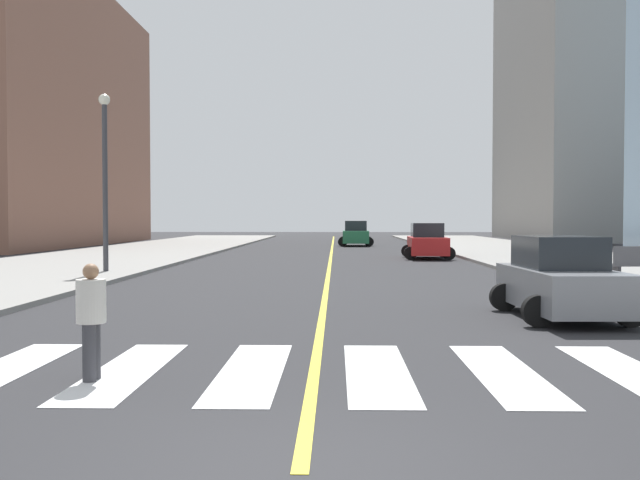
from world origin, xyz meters
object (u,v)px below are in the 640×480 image
at_px(park_bench, 637,263).
at_px(pedestrian_crossing, 91,316).
at_px(car_green_third, 356,234).
at_px(street_lamp, 105,166).
at_px(car_gray_nearest, 561,280).
at_px(car_red_second, 427,242).

height_order(park_bench, pedestrian_crossing, pedestrian_crossing).
height_order(car_green_third, street_lamp, street_lamp).
xyz_separation_m(car_gray_nearest, car_red_second, (0.07, 22.94, 0.07)).
height_order(car_gray_nearest, pedestrian_crossing, car_gray_nearest).
height_order(car_gray_nearest, car_green_third, car_green_third).
distance_m(car_red_second, pedestrian_crossing, 30.23).
bearing_deg(park_bench, street_lamp, 76.61).
xyz_separation_m(car_gray_nearest, park_bench, (5.23, 8.24, -0.16)).
relative_size(car_gray_nearest, street_lamp, 0.60).
bearing_deg(car_green_third, street_lamp, 71.53).
bearing_deg(park_bench, car_red_second, 15.30).
bearing_deg(car_red_second, car_gray_nearest, 92.39).
bearing_deg(car_red_second, street_lamp, 41.95).
bearing_deg(street_lamp, pedestrian_crossing, -71.98).
xyz_separation_m(car_gray_nearest, car_green_third, (-3.37, 40.87, 0.11)).
bearing_deg(street_lamp, park_bench, -9.36).
relative_size(pedestrian_crossing, street_lamp, 0.23).
relative_size(car_red_second, car_green_third, 0.97).
bearing_deg(pedestrian_crossing, park_bench, 138.16).
bearing_deg(car_green_third, car_gray_nearest, 96.04).
distance_m(car_gray_nearest, street_lamp, 18.36).
height_order(car_red_second, park_bench, car_red_second).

